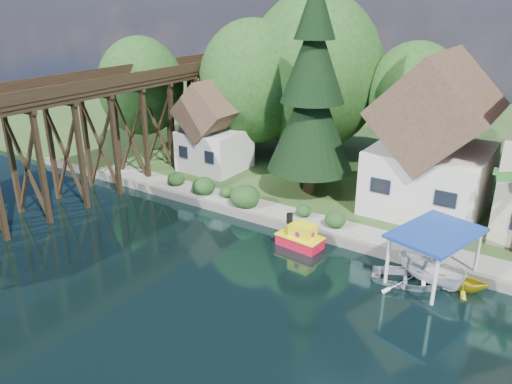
{
  "coord_description": "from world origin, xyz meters",
  "views": [
    {
      "loc": [
        15.1,
        -18.38,
        14.73
      ],
      "look_at": [
        -1.05,
        6.0,
        3.2
      ],
      "focal_mm": 35.0,
      "sensor_mm": 36.0,
      "label": 1
    }
  ],
  "objects_px": {
    "shed": "(214,132)",
    "boat_yellow": "(464,278)",
    "trestle_bridge": "(85,129)",
    "conifer": "(312,94)",
    "house_left": "(433,145)",
    "tugboat": "(301,238)",
    "boat_white_a": "(411,277)",
    "boat_canopy": "(432,262)"
  },
  "relations": [
    {
      "from": "shed",
      "to": "boat_yellow",
      "type": "bearing_deg",
      "value": -18.29
    },
    {
      "from": "trestle_bridge",
      "to": "boat_yellow",
      "type": "height_order",
      "value": "trestle_bridge"
    },
    {
      "from": "conifer",
      "to": "house_left",
      "type": "bearing_deg",
      "value": 13.68
    },
    {
      "from": "boat_yellow",
      "to": "tugboat",
      "type": "bearing_deg",
      "value": 87.07
    },
    {
      "from": "trestle_bridge",
      "to": "boat_white_a",
      "type": "distance_m",
      "value": 25.6
    },
    {
      "from": "shed",
      "to": "conifer",
      "type": "relative_size",
      "value": 0.5
    },
    {
      "from": "tugboat",
      "to": "boat_yellow",
      "type": "height_order",
      "value": "tugboat"
    },
    {
      "from": "boat_white_a",
      "to": "conifer",
      "type": "bearing_deg",
      "value": 35.8
    },
    {
      "from": "boat_canopy",
      "to": "conifer",
      "type": "bearing_deg",
      "value": 147.26
    },
    {
      "from": "tugboat",
      "to": "boat_canopy",
      "type": "relative_size",
      "value": 0.53
    },
    {
      "from": "boat_white_a",
      "to": "shed",
      "type": "bearing_deg",
      "value": 49.89
    },
    {
      "from": "house_left",
      "to": "conifer",
      "type": "distance_m",
      "value": 9.18
    },
    {
      "from": "tugboat",
      "to": "boat_white_a",
      "type": "distance_m",
      "value": 7.16
    },
    {
      "from": "shed",
      "to": "conifer",
      "type": "xyz_separation_m",
      "value": [
        9.56,
        -0.55,
        4.28
      ]
    },
    {
      "from": "trestle_bridge",
      "to": "house_left",
      "type": "distance_m",
      "value": 25.42
    },
    {
      "from": "shed",
      "to": "boat_canopy",
      "type": "distance_m",
      "value": 22.55
    },
    {
      "from": "house_left",
      "to": "boat_yellow",
      "type": "bearing_deg",
      "value": -62.69
    },
    {
      "from": "conifer",
      "to": "tugboat",
      "type": "height_order",
      "value": "conifer"
    },
    {
      "from": "shed",
      "to": "boat_yellow",
      "type": "xyz_separation_m",
      "value": [
        22.64,
        -7.48,
        -3.16
      ]
    },
    {
      "from": "house_left",
      "to": "boat_canopy",
      "type": "height_order",
      "value": "house_left"
    },
    {
      "from": "shed",
      "to": "conifer",
      "type": "height_order",
      "value": "conifer"
    },
    {
      "from": "tugboat",
      "to": "boat_yellow",
      "type": "bearing_deg",
      "value": 3.1
    },
    {
      "from": "trestle_bridge",
      "to": "boat_canopy",
      "type": "xyz_separation_m",
      "value": [
        25.98,
        1.43,
        -3.98
      ]
    },
    {
      "from": "house_left",
      "to": "tugboat",
      "type": "relative_size",
      "value": 3.68
    },
    {
      "from": "conifer",
      "to": "tugboat",
      "type": "xyz_separation_m",
      "value": [
        3.41,
        -7.45,
        -7.49
      ]
    },
    {
      "from": "house_left",
      "to": "boat_yellow",
      "type": "relative_size",
      "value": 4.34
    },
    {
      "from": "boat_yellow",
      "to": "shed",
      "type": "bearing_deg",
      "value": 65.69
    },
    {
      "from": "tugboat",
      "to": "boat_white_a",
      "type": "relative_size",
      "value": 0.71
    },
    {
      "from": "house_left",
      "to": "tugboat",
      "type": "xyz_separation_m",
      "value": [
        -5.03,
        -9.5,
        -4.52
      ]
    },
    {
      "from": "trestle_bridge",
      "to": "tugboat",
      "type": "distance_m",
      "value": 18.63
    },
    {
      "from": "conifer",
      "to": "boat_yellow",
      "type": "relative_size",
      "value": 6.23
    },
    {
      "from": "trestle_bridge",
      "to": "boat_white_a",
      "type": "bearing_deg",
      "value": 1.85
    },
    {
      "from": "trestle_bridge",
      "to": "conifer",
      "type": "distance_m",
      "value": 17.22
    },
    {
      "from": "tugboat",
      "to": "shed",
      "type": "bearing_deg",
      "value": 148.32
    },
    {
      "from": "boat_canopy",
      "to": "trestle_bridge",
      "type": "bearing_deg",
      "value": -176.85
    },
    {
      "from": "conifer",
      "to": "boat_yellow",
      "type": "distance_m",
      "value": 16.56
    },
    {
      "from": "house_left",
      "to": "boat_canopy",
      "type": "bearing_deg",
      "value": -72.39
    },
    {
      "from": "trestle_bridge",
      "to": "shed",
      "type": "xyz_separation_m",
      "value": [
        5.0,
        9.33,
        -1.52
      ]
    },
    {
      "from": "conifer",
      "to": "tugboat",
      "type": "distance_m",
      "value": 11.1
    },
    {
      "from": "conifer",
      "to": "tugboat",
      "type": "relative_size",
      "value": 5.28
    },
    {
      "from": "shed",
      "to": "house_left",
      "type": "bearing_deg",
      "value": 4.77
    },
    {
      "from": "house_left",
      "to": "tugboat",
      "type": "distance_m",
      "value": 11.66
    }
  ]
}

